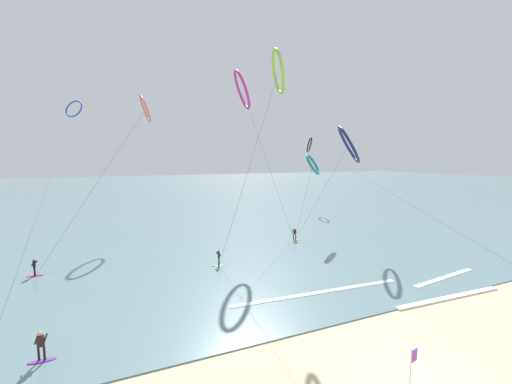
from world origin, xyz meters
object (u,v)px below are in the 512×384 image
Objects in this scene: surfer_emerald at (219,259)px; beach_flag at (412,365)px; kite_lime at (278,72)px; kite_charcoal at (310,145)px; kite_magenta at (242,90)px; surfer_crimson at (34,268)px; kite_cobalt at (74,109)px; kite_teal at (313,164)px; kite_coral at (145,109)px; surfer_violet at (41,348)px; kite_navy at (349,144)px; surfer_amber at (295,235)px.

surfer_emerald is 0.71× the size of beach_flag.
beach_flag is at bearing -171.53° from kite_lime.
kite_charcoal is at bearing 145.45° from surfer_emerald.
surfer_emerald is 23.80m from kite_magenta.
surfer_crimson is 37.16m from kite_cobalt.
kite_lime is at bearing 4.30° from kite_charcoal.
surfer_emerald is 21.24m from beach_flag.
kite_teal is at bearing 125.92° from surfer_emerald.
kite_charcoal is at bearing -78.48° from kite_coral.
kite_coral is at bearing -37.16° from kite_charcoal.
kite_charcoal is 18.72× the size of beach_flag.
surfer_violet is at bearing 168.08° from kite_teal.
kite_cobalt is (0.66, 31.87, 19.10)m from surfer_crimson.
kite_coral is (-11.16, 24.04, -1.03)m from kite_lime.
kite_lime reaches higher than kite_coral.
surfer_emerald and surfer_crimson have the same top height.
surfer_emerald is 43.70m from kite_cobalt.
surfer_crimson is at bearing -19.03° from kite_charcoal.
surfer_emerald is 0.08× the size of kite_coral.
kite_coral is 16.95m from kite_cobalt.
kite_navy is at bearing -7.15° from kite_cobalt.
kite_magenta is at bearing 159.05° from surfer_emerald.
surfer_crimson is 0.08× the size of kite_lime.
kite_teal is at bearing 52.98° from kite_navy.
surfer_emerald is 21.92m from kite_navy.
beach_flag is (-3.99, -32.40, -18.92)m from kite_magenta.
kite_teal is at bearing -31.84° from kite_lime.
surfer_violet is 19.11m from beach_flag.
surfer_violet is 0.14× the size of kite_teal.
surfer_violet is at bearing 166.84° from kite_coral.
surfer_crimson is 0.71× the size of beach_flag.
kite_teal is 0.53× the size of kite_lime.
surfer_amber is at bearing -134.60° from kite_coral.
kite_cobalt is at bearing -74.21° from surfer_violet.
kite_coral is (-21.17, 15.50, 8.63)m from kite_teal.
kite_magenta is 33.66m from kite_cobalt.
kite_lime is at bearing -21.40° from kite_cobalt.
surfer_amber is 0.03× the size of kite_cobalt.
surfer_amber is 21.10m from kite_lime.
beach_flag is at bearing -169.17° from kite_coral.
kite_charcoal is (23.76, 30.70, -5.80)m from kite_lime.
surfer_emerald is 17.45m from surfer_violet.
kite_magenta reaches higher than surfer_crimson.
kite_charcoal is (34.92, 6.66, -4.77)m from kite_coral.
beach_flag is (-15.14, -23.37, -11.27)m from kite_navy.
surfer_violet is at bearing 135.49° from kite_lime.
surfer_amber is 0.71× the size of beach_flag.
kite_magenta is 9.68× the size of beach_flag.
surfer_crimson is at bearing 141.97° from kite_teal.
surfer_emerald is 0.04× the size of kite_charcoal.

